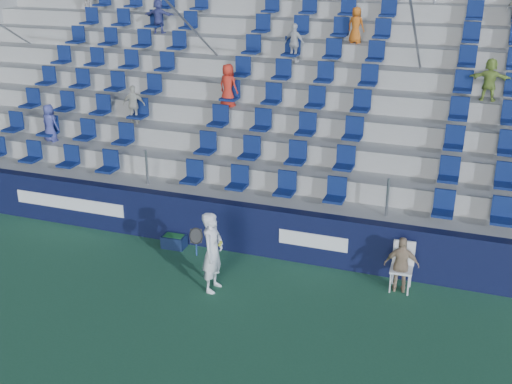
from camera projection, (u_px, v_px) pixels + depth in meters
ground at (198, 320)px, 12.55m from camera, size 70.00×70.00×0.00m
sponsor_wall at (253, 229)px, 15.09m from camera, size 24.00×0.32×1.20m
grandstand at (312, 115)px, 18.99m from camera, size 24.00×8.17×6.63m
tennis_player at (213, 252)px, 13.37m from camera, size 0.69×0.66×1.77m
line_judge_chair at (403, 262)px, 13.54m from camera, size 0.49×0.50×1.06m
line_judge at (402, 265)px, 13.39m from camera, size 0.76×0.40×1.24m
ball_bin at (174, 241)px, 15.50m from camera, size 0.57×0.39×0.32m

